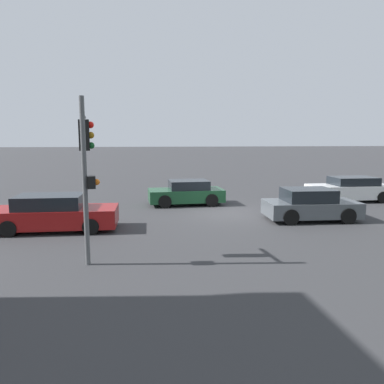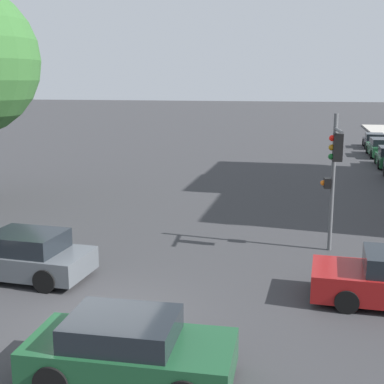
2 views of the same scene
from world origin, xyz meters
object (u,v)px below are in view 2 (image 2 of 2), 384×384
Objects in this scene: traffic_signal at (334,165)px; parked_car_5 at (374,141)px; crossing_car_1 at (129,350)px; parked_car_4 at (381,148)px; crossing_car_2 at (24,256)px.

traffic_signal is 32.05m from parked_car_5.
crossing_car_1 is (-4.11, -9.03, -2.40)m from traffic_signal.
crossing_car_1 is 36.01m from parked_car_4.
crossing_car_2 is at bearing 154.77° from parked_car_4.
parked_car_4 reaches higher than crossing_car_1.
crossing_car_1 is 0.99× the size of crossing_car_2.
traffic_signal is 26.41m from parked_car_4.
crossing_car_1 reaches higher than parked_car_5.
parked_car_5 is (0.12, 5.71, -0.07)m from parked_car_4.
crossing_car_2 is 38.48m from parked_car_5.
traffic_signal is at bearing 172.56° from parked_car_5.
traffic_signal is 1.16× the size of crossing_car_1.
crossing_car_2 is 0.86× the size of parked_car_4.
crossing_car_2 is 33.17m from parked_car_4.
parked_car_5 is (9.03, 40.60, -0.04)m from crossing_car_1.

